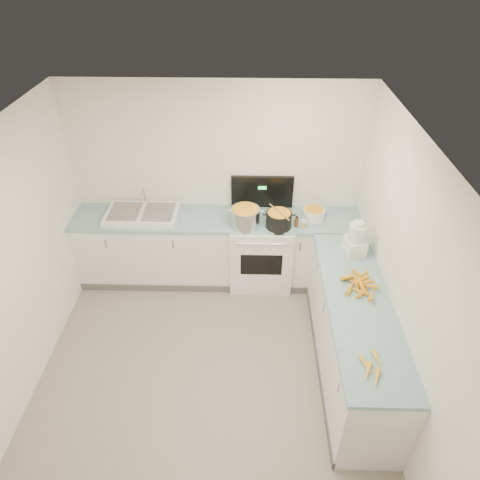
{
  "coord_description": "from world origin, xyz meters",
  "views": [
    {
      "loc": [
        0.4,
        -2.62,
        3.78
      ],
      "look_at": [
        0.3,
        1.1,
        1.05
      ],
      "focal_mm": 32.0,
      "sensor_mm": 36.0,
      "label": 1
    }
  ],
  "objects_px": {
    "black_pot": "(279,220)",
    "food_processor": "(356,240)",
    "extract_bottle": "(296,222)",
    "steel_pot": "(245,218)",
    "sink": "(142,214)",
    "stove": "(261,250)",
    "mixing_bowl": "(314,214)",
    "spice_jar": "(303,225)"
  },
  "relations": [
    {
      "from": "stove",
      "to": "black_pot",
      "type": "relative_size",
      "value": 4.57
    },
    {
      "from": "stove",
      "to": "extract_bottle",
      "type": "bearing_deg",
      "value": -20.93
    },
    {
      "from": "stove",
      "to": "food_processor",
      "type": "relative_size",
      "value": 3.43
    },
    {
      "from": "mixing_bowl",
      "to": "spice_jar",
      "type": "relative_size",
      "value": 3.0
    },
    {
      "from": "steel_pot",
      "to": "mixing_bowl",
      "type": "height_order",
      "value": "steel_pot"
    },
    {
      "from": "extract_bottle",
      "to": "food_processor",
      "type": "relative_size",
      "value": 0.31
    },
    {
      "from": "sink",
      "to": "steel_pot",
      "type": "distance_m",
      "value": 1.26
    },
    {
      "from": "steel_pot",
      "to": "sink",
      "type": "bearing_deg",
      "value": 172.88
    },
    {
      "from": "stove",
      "to": "extract_bottle",
      "type": "distance_m",
      "value": 0.68
    },
    {
      "from": "steel_pot",
      "to": "black_pot",
      "type": "height_order",
      "value": "steel_pot"
    },
    {
      "from": "extract_bottle",
      "to": "sink",
      "type": "bearing_deg",
      "value": 174.81
    },
    {
      "from": "mixing_bowl",
      "to": "spice_jar",
      "type": "distance_m",
      "value": 0.26
    },
    {
      "from": "sink",
      "to": "mixing_bowl",
      "type": "height_order",
      "value": "sink"
    },
    {
      "from": "spice_jar",
      "to": "black_pot",
      "type": "bearing_deg",
      "value": 176.56
    },
    {
      "from": "steel_pot",
      "to": "spice_jar",
      "type": "height_order",
      "value": "steel_pot"
    },
    {
      "from": "sink",
      "to": "extract_bottle",
      "type": "height_order",
      "value": "sink"
    },
    {
      "from": "spice_jar",
      "to": "mixing_bowl",
      "type": "bearing_deg",
      "value": 55.76
    },
    {
      "from": "stove",
      "to": "sink",
      "type": "bearing_deg",
      "value": 179.38
    },
    {
      "from": "sink",
      "to": "spice_jar",
      "type": "distance_m",
      "value": 1.93
    },
    {
      "from": "food_processor",
      "to": "steel_pot",
      "type": "bearing_deg",
      "value": 157.37
    },
    {
      "from": "black_pot",
      "to": "spice_jar",
      "type": "relative_size",
      "value": 3.35
    },
    {
      "from": "sink",
      "to": "extract_bottle",
      "type": "relative_size",
      "value": 7.03
    },
    {
      "from": "stove",
      "to": "mixing_bowl",
      "type": "height_order",
      "value": "stove"
    },
    {
      "from": "sink",
      "to": "steel_pot",
      "type": "height_order",
      "value": "sink"
    },
    {
      "from": "steel_pot",
      "to": "extract_bottle",
      "type": "xyz_separation_m",
      "value": [
        0.6,
        -0.01,
        -0.04
      ]
    },
    {
      "from": "spice_jar",
      "to": "food_processor",
      "type": "bearing_deg",
      "value": -42.24
    },
    {
      "from": "sink",
      "to": "stove",
      "type": "bearing_deg",
      "value": -0.62
    },
    {
      "from": "stove",
      "to": "food_processor",
      "type": "xyz_separation_m",
      "value": [
        0.98,
        -0.63,
        0.64
      ]
    },
    {
      "from": "mixing_bowl",
      "to": "food_processor",
      "type": "bearing_deg",
      "value": -61.78
    },
    {
      "from": "black_pot",
      "to": "extract_bottle",
      "type": "distance_m",
      "value": 0.21
    },
    {
      "from": "steel_pot",
      "to": "mixing_bowl",
      "type": "xyz_separation_m",
      "value": [
        0.82,
        0.18,
        -0.04
      ]
    },
    {
      "from": "sink",
      "to": "food_processor",
      "type": "height_order",
      "value": "food_processor"
    },
    {
      "from": "spice_jar",
      "to": "food_processor",
      "type": "xyz_separation_m",
      "value": [
        0.5,
        -0.46,
        0.13
      ]
    },
    {
      "from": "sink",
      "to": "black_pot",
      "type": "height_order",
      "value": "sink"
    },
    {
      "from": "black_pot",
      "to": "food_processor",
      "type": "distance_m",
      "value": 0.92
    },
    {
      "from": "black_pot",
      "to": "steel_pot",
      "type": "bearing_deg",
      "value": 177.57
    },
    {
      "from": "steel_pot",
      "to": "food_processor",
      "type": "height_order",
      "value": "food_processor"
    },
    {
      "from": "stove",
      "to": "spice_jar",
      "type": "xyz_separation_m",
      "value": [
        0.47,
        -0.17,
        0.51
      ]
    },
    {
      "from": "sink",
      "to": "black_pot",
      "type": "bearing_deg",
      "value": -6.01
    },
    {
      "from": "stove",
      "to": "extract_bottle",
      "type": "relative_size",
      "value": 11.12
    },
    {
      "from": "sink",
      "to": "black_pot",
      "type": "distance_m",
      "value": 1.65
    },
    {
      "from": "spice_jar",
      "to": "food_processor",
      "type": "relative_size",
      "value": 0.22
    }
  ]
}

